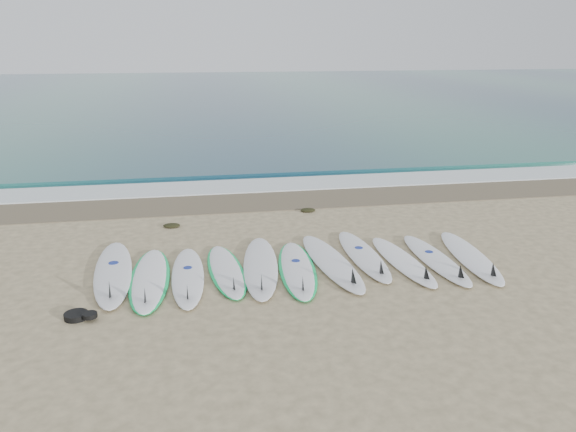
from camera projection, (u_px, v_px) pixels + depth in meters
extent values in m
plane|color=tan|center=(296.00, 266.00, 9.45)|extent=(120.00, 120.00, 0.00)
cube|color=#1E5457|center=(210.00, 93.00, 39.97)|extent=(120.00, 55.00, 0.03)
cube|color=brown|center=(263.00, 200.00, 13.30)|extent=(120.00, 1.80, 0.01)
cube|color=silver|center=(256.00, 186.00, 14.61)|extent=(120.00, 1.40, 0.04)
cube|color=#1E5457|center=(250.00, 172.00, 16.01)|extent=(120.00, 1.00, 0.10)
ellipsoid|color=white|center=(113.00, 272.00, 9.10)|extent=(0.82, 2.90, 0.09)
cone|color=black|center=(110.00, 289.00, 8.08)|extent=(0.27, 0.32, 0.30)
cylinder|color=navy|center=(113.00, 263.00, 9.34)|extent=(0.18, 0.18, 0.01)
ellipsoid|color=white|center=(150.00, 278.00, 8.87)|extent=(0.54, 2.55, 0.08)
ellipsoid|color=#04CB5A|center=(150.00, 278.00, 8.87)|extent=(0.63, 2.57, 0.06)
cone|color=black|center=(145.00, 294.00, 7.95)|extent=(0.22, 0.27, 0.27)
ellipsoid|color=white|center=(188.00, 276.00, 8.96)|extent=(0.53, 2.48, 0.08)
cone|color=black|center=(187.00, 291.00, 8.07)|extent=(0.21, 0.27, 0.26)
cylinder|color=navy|center=(188.00, 268.00, 9.17)|extent=(0.14, 0.14, 0.01)
ellipsoid|color=white|center=(226.00, 270.00, 9.19)|extent=(0.64, 2.33, 0.07)
ellipsoid|color=#04CB5A|center=(226.00, 270.00, 9.20)|extent=(0.72, 2.35, 0.05)
cone|color=black|center=(234.00, 283.00, 8.38)|extent=(0.21, 0.26, 0.25)
ellipsoid|color=silver|center=(261.00, 266.00, 9.35)|extent=(0.87, 2.80, 0.09)
cone|color=black|center=(262.00, 281.00, 8.35)|extent=(0.26, 0.32, 0.29)
ellipsoid|color=white|center=(297.00, 268.00, 9.25)|extent=(0.75, 2.52, 0.08)
ellipsoid|color=#04CB5A|center=(297.00, 269.00, 9.25)|extent=(0.84, 2.54, 0.06)
cone|color=black|center=(303.00, 283.00, 8.35)|extent=(0.23, 0.28, 0.26)
cylinder|color=navy|center=(296.00, 261.00, 9.46)|extent=(0.16, 0.16, 0.01)
ellipsoid|color=silver|center=(331.00, 262.00, 9.52)|extent=(0.81, 2.77, 0.09)
cone|color=black|center=(353.00, 276.00, 8.56)|extent=(0.26, 0.31, 0.29)
ellipsoid|color=white|center=(363.00, 255.00, 9.83)|extent=(0.54, 2.53, 0.08)
cone|color=black|center=(381.00, 267.00, 8.92)|extent=(0.22, 0.27, 0.27)
cylinder|color=navy|center=(359.00, 248.00, 10.05)|extent=(0.15, 0.15, 0.01)
ellipsoid|color=white|center=(402.00, 260.00, 9.59)|extent=(0.64, 2.41, 0.08)
cone|color=black|center=(426.00, 272.00, 8.74)|extent=(0.22, 0.27, 0.25)
ellipsoid|color=white|center=(435.00, 259.00, 9.66)|extent=(0.55, 2.46, 0.08)
cone|color=black|center=(461.00, 271.00, 8.78)|extent=(0.21, 0.27, 0.26)
cylinder|color=navy|center=(429.00, 252.00, 9.87)|extent=(0.14, 0.14, 0.01)
ellipsoid|color=white|center=(470.00, 256.00, 9.77)|extent=(0.81, 2.62, 0.08)
cone|color=black|center=(493.00, 269.00, 8.83)|extent=(0.25, 0.30, 0.27)
ellipsoid|color=black|center=(172.00, 225.00, 11.42)|extent=(0.34, 0.26, 0.07)
ellipsoid|color=black|center=(308.00, 210.00, 12.46)|extent=(0.34, 0.26, 0.07)
cylinder|color=black|center=(76.00, 316.00, 7.67)|extent=(0.32, 0.32, 0.08)
cylinder|color=black|center=(90.00, 315.00, 7.60)|extent=(0.20, 0.20, 0.06)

